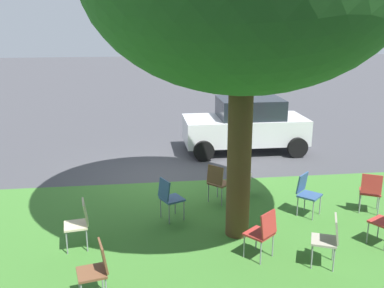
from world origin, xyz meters
name	(u,v)px	position (x,y,z in m)	size (l,w,h in m)	color
ground	(165,179)	(0.00, 0.00, 0.00)	(80.00, 80.00, 0.00)	#424247
grass_verge	(176,239)	(0.00, 3.20, 0.00)	(48.00, 6.00, 0.01)	#3D752D
chair_0	(80,221)	(1.71, 3.28, 0.52)	(0.48, 0.47, 0.88)	beige
chair_1	(307,191)	(-2.77, 2.45, 0.52)	(0.59, 0.59, 0.88)	#335184
chair_2	(371,190)	(-4.13, 2.55, 0.52)	(0.56, 0.56, 0.88)	#B7332D
chair_3	(263,231)	(-1.38, 4.06, 0.52)	(0.59, 0.59, 0.88)	#B7332D
chair_4	(169,196)	(0.07, 2.35, 0.52)	(0.55, 0.55, 0.88)	#335184
chair_5	(96,267)	(1.30, 4.84, 0.52)	(0.50, 0.50, 0.88)	brown
chair_7	(242,174)	(-1.70, 1.27, 0.52)	(0.52, 0.53, 0.88)	beige
chair_9	(218,181)	(-1.07, 1.62, 0.52)	(0.59, 0.59, 0.88)	brown
chair_10	(329,237)	(-2.39, 4.40, 0.52)	(0.55, 0.54, 0.88)	#ADA393
parked_car	(246,125)	(-2.66, -2.25, 0.84)	(3.70, 1.92, 1.65)	silver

